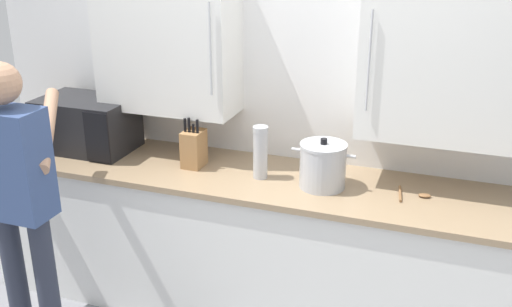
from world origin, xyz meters
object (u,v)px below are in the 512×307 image
Objects in this scene: thermos_flask at (260,152)px; wooden_spoon at (414,195)px; person_figure at (18,193)px; stock_pot at (323,165)px; knife_block at (194,148)px; microwave_oven at (82,124)px.

wooden_spoon is at bearing 2.56° from thermos_flask.
thermos_flask is 1.26m from person_figure.
thermos_flask is at bearing 179.58° from stock_pot.
knife_block is (-0.42, 0.03, -0.04)m from thermos_flask.
knife_block reaches higher than wooden_spoon.
person_figure is (-0.58, -0.80, -0.03)m from knife_block.
stock_pot is at bearing 29.73° from person_figure.
person_figure is (-1.35, -0.77, -0.04)m from stock_pot.
microwave_oven is 0.49× the size of person_figure.
person_figure is at bearing -156.09° from wooden_spoon.
microwave_oven reaches higher than thermos_flask.
knife_block is 0.18× the size of person_figure.
wooden_spoon is at bearing 0.32° from knife_block.
stock_pot is 0.77m from knife_block.
wooden_spoon is at bearing 4.75° from stock_pot.
microwave_oven is at bearing 103.81° from person_figure.
person_figure reaches higher than knife_block.
thermos_flask is at bearing -2.76° from microwave_oven.
microwave_oven reaches higher than knife_block.
wooden_spoon is (0.48, 0.04, -0.11)m from stock_pot.
wooden_spoon is at bearing -0.58° from microwave_oven.
thermos_flask reaches higher than stock_pot.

